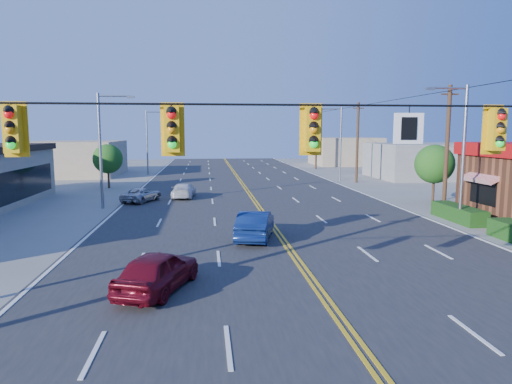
{
  "coord_description": "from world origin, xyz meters",
  "views": [
    {
      "loc": [
        -3.75,
        -10.75,
        5.37
      ],
      "look_at": [
        -1.1,
        13.02,
        2.2
      ],
      "focal_mm": 32.0,
      "sensor_mm": 36.0,
      "label": 1
    }
  ],
  "objects": [
    {
      "name": "ground",
      "position": [
        0.0,
        0.0,
        0.0
      ],
      "size": [
        160.0,
        160.0,
        0.0
      ],
      "primitive_type": "plane",
      "color": "gray",
      "rests_on": "ground"
    },
    {
      "name": "road",
      "position": [
        0.0,
        20.0,
        0.03
      ],
      "size": [
        20.0,
        120.0,
        0.06
      ],
      "primitive_type": "cube",
      "color": "#2D2D30",
      "rests_on": "ground"
    },
    {
      "name": "signal_span",
      "position": [
        -0.12,
        0.0,
        4.89
      ],
      "size": [
        24.32,
        0.34,
        9.0
      ],
      "color": "#47301E",
      "rests_on": "ground"
    },
    {
      "name": "streetlight_se",
      "position": [
        10.79,
        14.0,
        4.51
      ],
      "size": [
        2.55,
        0.25,
        8.0
      ],
      "color": "gray",
      "rests_on": "ground"
    },
    {
      "name": "streetlight_ne",
      "position": [
        10.79,
        38.0,
        4.51
      ],
      "size": [
        2.55,
        0.25,
        8.0
      ],
      "color": "gray",
      "rests_on": "ground"
    },
    {
      "name": "streetlight_sw",
      "position": [
        -10.79,
        22.0,
        4.51
      ],
      "size": [
        2.55,
        0.25,
        8.0
      ],
      "color": "gray",
      "rests_on": "ground"
    },
    {
      "name": "streetlight_nw",
      "position": [
        -10.79,
        48.0,
        4.51
      ],
      "size": [
        2.55,
        0.25,
        8.0
      ],
      "color": "gray",
      "rests_on": "ground"
    },
    {
      "name": "utility_pole_near",
      "position": [
        12.2,
        18.0,
        4.2
      ],
      "size": [
        0.28,
        0.28,
        8.4
      ],
      "primitive_type": "cylinder",
      "color": "#47301E",
      "rests_on": "ground"
    },
    {
      "name": "utility_pole_mid",
      "position": [
        12.2,
        36.0,
        4.2
      ],
      "size": [
        0.28,
        0.28,
        8.4
      ],
      "primitive_type": "cylinder",
      "color": "#47301E",
      "rests_on": "ground"
    },
    {
      "name": "utility_pole_far",
      "position": [
        12.2,
        54.0,
        4.2
      ],
      "size": [
        0.28,
        0.28,
        8.4
      ],
      "primitive_type": "cylinder",
      "color": "#47301E",
      "rests_on": "ground"
    },
    {
      "name": "tree_kfc_rear",
      "position": [
        13.5,
        22.0,
        2.93
      ],
      "size": [
        2.94,
        2.94,
        4.41
      ],
      "color": "#47301E",
      "rests_on": "ground"
    },
    {
      "name": "tree_west",
      "position": [
        -13.0,
        34.0,
        2.79
      ],
      "size": [
        2.8,
        2.8,
        4.2
      ],
      "color": "#47301E",
      "rests_on": "ground"
    },
    {
      "name": "bld_east_mid",
      "position": [
        22.0,
        40.0,
        2.0
      ],
      "size": [
        12.0,
        10.0,
        4.0
      ],
      "primitive_type": "cube",
      "color": "gray",
      "rests_on": "ground"
    },
    {
      "name": "bld_west_far",
      "position": [
        -20.0,
        48.0,
        2.1
      ],
      "size": [
        11.0,
        12.0,
        4.2
      ],
      "primitive_type": "cube",
      "color": "tan",
      "rests_on": "ground"
    },
    {
      "name": "bld_east_far",
      "position": [
        19.0,
        62.0,
        2.2
      ],
      "size": [
        10.0,
        10.0,
        4.4
      ],
      "primitive_type": "cube",
      "color": "tan",
      "rests_on": "ground"
    },
    {
      "name": "car_magenta",
      "position": [
        -5.39,
        4.3,
        0.69
      ],
      "size": [
        2.94,
        4.37,
        1.38
      ],
      "primitive_type": "imported",
      "rotation": [
        0.0,
        0.0,
        2.79
      ],
      "color": "maroon",
      "rests_on": "ground"
    },
    {
      "name": "car_blue",
      "position": [
        -1.32,
        11.42,
        0.71
      ],
      "size": [
        2.47,
        4.55,
        1.42
      ],
      "primitive_type": "imported",
      "rotation": [
        0.0,
        0.0,
        2.91
      ],
      "color": "navy",
      "rests_on": "ground"
    },
    {
      "name": "car_white",
      "position": [
        -5.54,
        26.28,
        0.59
      ],
      "size": [
        1.98,
        4.18,
        1.18
      ],
      "primitive_type": "imported",
      "rotation": [
        0.0,
        0.0,
        3.06
      ],
      "color": "silver",
      "rests_on": "ground"
    },
    {
      "name": "car_silver",
      "position": [
        -8.63,
        24.5,
        0.53
      ],
      "size": [
        3.14,
        4.19,
        1.06
      ],
      "primitive_type": "imported",
      "rotation": [
        0.0,
        0.0,
        2.73
      ],
      "color": "#B6B6BC",
      "rests_on": "ground"
    }
  ]
}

